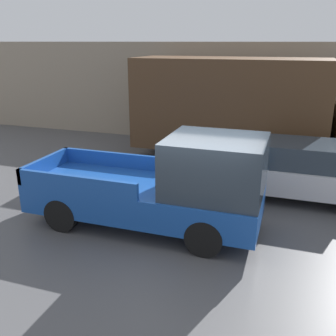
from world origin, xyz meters
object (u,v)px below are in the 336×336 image
(pickup_truck, at_px, (167,187))
(newspaper_box, at_px, (210,131))
(car, at_px, (299,170))
(delivery_truck, at_px, (246,108))

(pickup_truck, bearing_deg, newspaper_box, 95.39)
(car, bearing_deg, newspaper_box, 125.76)
(pickup_truck, distance_m, car, 4.08)
(newspaper_box, bearing_deg, pickup_truck, -84.61)
(car, xyz_separation_m, delivery_truck, (-1.92, 2.93, 1.13))
(pickup_truck, xyz_separation_m, car, (2.88, 2.88, -0.23))
(pickup_truck, bearing_deg, car, 45.01)
(pickup_truck, distance_m, newspaper_box, 7.97)
(pickup_truck, height_order, car, pickup_truck)
(pickup_truck, relative_size, newspaper_box, 4.86)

